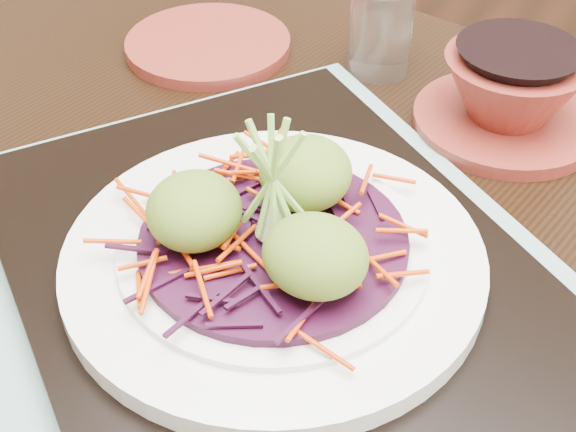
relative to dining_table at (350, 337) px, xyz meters
The scene contains 11 objects.
dining_table is the anchor object (origin of this frame).
placemat 0.12m from the dining_table, 118.15° to the right, with size 0.51×0.40×0.00m, color #7EA398.
serving_tray 0.13m from the dining_table, 118.15° to the right, with size 0.44×0.33×0.02m, color black.
white_plate 0.14m from the dining_table, 118.15° to the right, with size 0.29×0.29×0.02m.
cabbage_bed 0.16m from the dining_table, 118.15° to the right, with size 0.18×0.18×0.01m, color #340A22.
carrot_julienne 0.17m from the dining_table, 118.15° to the right, with size 0.22×0.22×0.01m, color #C93403, non-canonical shape.
guacamole_scoops 0.18m from the dining_table, 117.87° to the right, with size 0.16×0.14×0.05m.
scallion_garnish 0.20m from the dining_table, 118.15° to the right, with size 0.07×0.07×0.10m, color #8AC850, non-canonical shape.
terracotta_side_plate 0.35m from the dining_table, 142.09° to the left, with size 0.17×0.17×0.01m, color maroon.
water_glass 0.31m from the dining_table, 110.82° to the left, with size 0.06×0.06×0.09m, color white.
terracotta_bowl_set 0.25m from the dining_table, 78.51° to the left, with size 0.18×0.18×0.07m.
Camera 1 is at (0.11, -0.50, 1.10)m, focal length 50.00 mm.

